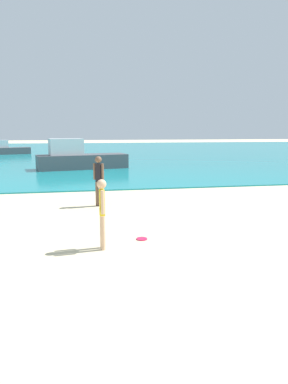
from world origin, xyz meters
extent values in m
cube|color=teal|center=(0.00, 44.41, 0.03)|extent=(160.00, 60.00, 0.06)
cylinder|color=#DDAD84|center=(-1.65, 6.84, 0.39)|extent=(0.10, 0.10, 0.78)
cylinder|color=#DDAD84|center=(-1.65, 6.98, 0.39)|extent=(0.10, 0.10, 0.78)
cube|color=yellow|center=(-1.65, 6.91, 1.07)|extent=(0.12, 0.18, 0.59)
sphere|color=#DDAD84|center=(-1.65, 6.91, 1.49)|extent=(0.21, 0.21, 0.21)
cylinder|color=#DDAD84|center=(-1.64, 6.76, 1.11)|extent=(0.08, 0.08, 0.52)
cylinder|color=#DDAD84|center=(-1.65, 7.05, 1.11)|extent=(0.08, 0.08, 0.52)
cylinder|color=#E51E4C|center=(-0.66, 7.41, 0.01)|extent=(0.27, 0.27, 0.03)
cylinder|color=brown|center=(-1.42, 11.37, 0.43)|extent=(0.12, 0.12, 0.87)
cylinder|color=brown|center=(-1.55, 11.45, 0.43)|extent=(0.12, 0.12, 0.87)
cube|color=black|center=(-1.49, 11.41, 1.19)|extent=(0.23, 0.21, 0.65)
sphere|color=brown|center=(-1.49, 11.41, 1.65)|extent=(0.24, 0.24, 0.24)
cylinder|color=brown|center=(-1.35, 11.33, 1.23)|extent=(0.09, 0.09, 0.58)
cylinder|color=brown|center=(-1.63, 11.50, 1.23)|extent=(0.09, 0.09, 0.58)
cube|color=#4C4C51|center=(-2.00, 23.33, 0.55)|extent=(6.34, 3.14, 0.97)
cube|color=silver|center=(-3.07, 23.11, 1.58)|extent=(2.42, 1.78, 1.09)
cube|color=#4C4C51|center=(-10.06, 39.77, 0.43)|extent=(4.84, 2.66, 0.74)
cube|color=silver|center=(-10.86, 39.54, 1.21)|extent=(1.88, 1.44, 0.83)
camera|label=1|loc=(-2.06, -0.48, 2.64)|focal=31.71mm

